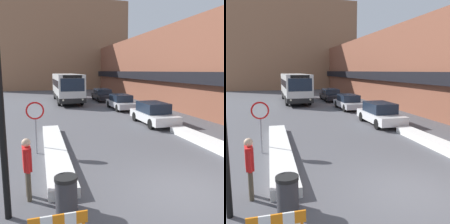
{
  "view_description": "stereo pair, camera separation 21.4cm",
  "coord_description": "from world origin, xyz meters",
  "views": [
    {
      "loc": [
        -4.15,
        -6.02,
        3.58
      ],
      "look_at": [
        -0.15,
        7.63,
        1.22
      ],
      "focal_mm": 40.0,
      "sensor_mm": 36.0,
      "label": 1
    },
    {
      "loc": [
        -3.94,
        -6.08,
        3.58
      ],
      "look_at": [
        -0.15,
        7.63,
        1.22
      ],
      "focal_mm": 40.0,
      "sensor_mm": 36.0,
      "label": 2
    }
  ],
  "objects": [
    {
      "name": "parked_car_middle",
      "position": [
        3.2,
        16.07,
        0.7
      ],
      "size": [
        1.82,
        4.53,
        1.38
      ],
      "color": "#B7B7BC",
      "rests_on": "ground_plane"
    },
    {
      "name": "street_lamp",
      "position": [
        -4.75,
        0.09,
        4.32
      ],
      "size": [
        1.46,
        0.36,
        7.06
      ],
      "color": "black",
      "rests_on": "ground_plane"
    },
    {
      "name": "snow_bank_right",
      "position": [
        3.6,
        3.4,
        0.17
      ],
      "size": [
        0.9,
        6.7,
        0.33
      ],
      "color": "silver",
      "rests_on": "ground_plane"
    },
    {
      "name": "stop_sign",
      "position": [
        -4.36,
        4.94,
        1.65
      ],
      "size": [
        0.76,
        0.08,
        2.28
      ],
      "color": "gray",
      "rests_on": "ground_plane"
    },
    {
      "name": "building_backdrop_far",
      "position": [
        0.0,
        45.44,
        8.35
      ],
      "size": [
        26.0,
        8.0,
        16.71
      ],
      "color": "#996B4C",
      "rests_on": "ground_plane"
    },
    {
      "name": "city_bus",
      "position": [
        -1.05,
        23.25,
        1.75
      ],
      "size": [
        2.64,
        10.75,
        3.21
      ],
      "color": "silver",
      "rests_on": "ground_plane"
    },
    {
      "name": "parked_car_front",
      "position": [
        3.2,
        9.13,
        0.74
      ],
      "size": [
        1.81,
        4.32,
        1.47
      ],
      "color": "silver",
      "rests_on": "ground_plane"
    },
    {
      "name": "trash_bin",
      "position": [
        -3.6,
        -0.02,
        0.48
      ],
      "size": [
        0.59,
        0.59,
        0.95
      ],
      "color": "#38383D",
      "rests_on": "ground_plane"
    },
    {
      "name": "snow_bank_left",
      "position": [
        -3.6,
        4.79,
        0.16
      ],
      "size": [
        0.9,
        8.49,
        0.32
      ],
      "color": "silver",
      "rests_on": "ground_plane"
    },
    {
      "name": "building_row_right",
      "position": [
        9.97,
        24.0,
        3.87
      ],
      "size": [
        5.5,
        60.0,
        7.76
      ],
      "color": "brown",
      "rests_on": "ground_plane"
    },
    {
      "name": "parked_car_back",
      "position": [
        3.2,
        23.13,
        0.71
      ],
      "size": [
        1.9,
        4.74,
        1.43
      ],
      "color": "black",
      "rests_on": "ground_plane"
    },
    {
      "name": "pedestrian",
      "position": [
        -4.56,
        0.95,
        1.06
      ],
      "size": [
        0.27,
        0.57,
        1.76
      ],
      "rotation": [
        0.0,
        0.0,
        -1.45
      ],
      "color": "brown",
      "rests_on": "ground_plane"
    },
    {
      "name": "ground_plane",
      "position": [
        0.0,
        0.0,
        0.0
      ],
      "size": [
        160.0,
        160.0,
        0.0
      ],
      "primitive_type": "plane",
      "color": "#515156"
    }
  ]
}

